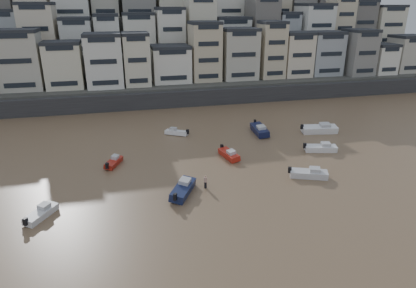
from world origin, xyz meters
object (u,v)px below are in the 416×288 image
object	(u,v)px
boat_h	(176,131)
boat_c	(183,188)
boat_i	(260,129)
boat_f	(114,161)
boat_b	(309,172)
boat_j	(41,212)
boat_d	(321,147)
person_pink	(205,182)
boat_g	(320,128)
boat_e	(229,153)

from	to	relation	value
boat_h	boat_c	xyz separation A→B (m)	(-2.71, -21.50, 0.20)
boat_i	boat_f	bearing A→B (deg)	-67.31
boat_i	boat_c	xyz separation A→B (m)	(-17.08, -18.70, -0.10)
boat_b	boat_j	distance (m)	32.74
boat_d	person_pink	bearing A→B (deg)	-145.32
boat_h	person_pink	bearing A→B (deg)	121.93
person_pink	boat_g	bearing A→B (deg)	32.40
boat_b	boat_j	xyz separation A→B (m)	(-32.68, -2.07, -0.10)
boat_h	person_pink	world-z (taller)	person_pink
boat_e	boat_j	bearing A→B (deg)	-77.18
boat_f	boat_b	distance (m)	27.01
boat_h	boat_d	bearing A→B (deg)	178.63
boat_g	boat_c	xyz separation A→B (m)	(-27.47, -16.37, -0.12)
boat_d	boat_f	world-z (taller)	boat_d
boat_g	boat_e	bearing A→B (deg)	-150.90
boat_c	person_pink	bearing A→B (deg)	-45.91
boat_b	boat_g	bearing A→B (deg)	78.56
boat_c	boat_i	bearing A→B (deg)	-14.11
boat_h	boat_b	bearing A→B (deg)	155.25
boat_j	boat_d	bearing A→B (deg)	-44.00
boat_d	boat_b	distance (m)	10.12
boat_i	boat_f	xyz separation A→B (m)	(-25.14, -7.98, -0.33)
boat_d	boat_i	bearing A→B (deg)	134.92
boat_g	boat_b	xyz separation A→B (m)	(-10.53, -15.88, -0.20)
boat_d	boat_h	bearing A→B (deg)	161.57
boat_b	boat_c	size ratio (longest dim) A/B	0.90
boat_f	boat_c	size ratio (longest dim) A/B	0.71
boat_j	boat_i	bearing A→B (deg)	-26.72
boat_d	boat_c	bearing A→B (deg)	-145.92
boat_d	boat_c	size ratio (longest dim) A/B	0.90
boat_c	boat_b	bearing A→B (deg)	-60.03
boat_i	boat_f	size ratio (longest dim) A/B	1.57
boat_h	boat_j	size ratio (longest dim) A/B	0.97
boat_b	boat_d	bearing A→B (deg)	73.83
boat_c	boat_f	bearing A→B (deg)	65.25
boat_f	boat_d	bearing A→B (deg)	-68.61
boat_d	boat_i	distance (m)	11.95
boat_f	person_pink	distance (m)	14.82
boat_g	boat_h	size ratio (longest dim) A/B	1.54
boat_b	boat_e	xyz separation A→B (m)	(-8.30, 8.94, -0.06)
boat_h	boat_c	bearing A→B (deg)	113.95
boat_h	boat_g	bearing A→B (deg)	-160.55
boat_i	boat_c	distance (m)	25.32
boat_e	person_pink	size ratio (longest dim) A/B	2.80
person_pink	boat_i	bearing A→B (deg)	51.72
boat_b	person_pink	xyz separation A→B (m)	(-13.94, 0.35, 0.15)
boat_b	boat_c	world-z (taller)	boat_c
boat_f	person_pink	size ratio (longest dim) A/B	2.41
boat_g	boat_d	size ratio (longest dim) A/B	1.28
boat_h	boat_i	world-z (taller)	boat_i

